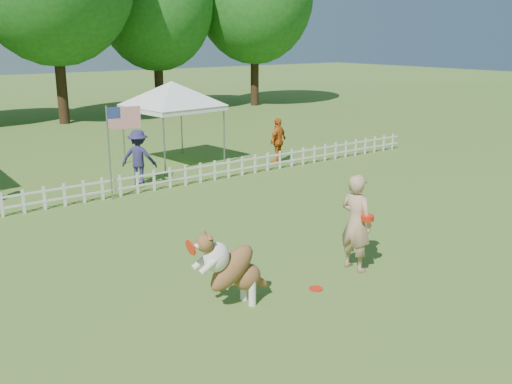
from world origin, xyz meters
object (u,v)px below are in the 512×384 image
(dog, at_px, (233,268))
(frisbee_on_turf, at_px, (316,289))
(canopy_tent_right, at_px, (173,124))
(handler, at_px, (356,223))
(spectator_b, at_px, (139,157))
(flag_pole, at_px, (109,153))
(spectator_c, at_px, (278,141))

(dog, height_order, frisbee_on_turf, dog)
(canopy_tent_right, bearing_deg, handler, -106.31)
(dog, bearing_deg, handler, -0.03)
(handler, bearing_deg, spectator_b, -1.09)
(handler, xyz_separation_m, flag_pole, (-1.72, 7.10, 0.33))
(flag_pole, bearing_deg, spectator_c, 14.64)
(frisbee_on_turf, relative_size, flag_pole, 0.09)
(dog, xyz_separation_m, frisbee_on_turf, (1.50, -0.30, -0.66))
(frisbee_on_turf, height_order, spectator_b, spectator_b)
(canopy_tent_right, height_order, spectator_b, canopy_tent_right)
(canopy_tent_right, xyz_separation_m, spectator_b, (-2.17, -1.86, -0.54))
(handler, bearing_deg, flag_pole, 9.37)
(flag_pole, bearing_deg, handler, -69.22)
(spectator_c, bearing_deg, spectator_b, -23.03)
(handler, xyz_separation_m, canopy_tent_right, (1.73, 9.95, 0.44))
(handler, relative_size, spectator_c, 1.17)
(dog, xyz_separation_m, spectator_c, (7.23, 7.85, 0.10))
(dog, distance_m, spectator_c, 10.68)
(frisbee_on_turf, height_order, flag_pole, flag_pole)
(flag_pole, distance_m, spectator_b, 1.67)
(frisbee_on_turf, xyz_separation_m, spectator_c, (5.74, 8.16, 0.76))
(handler, distance_m, dog, 2.68)
(flag_pole, xyz_separation_m, spectator_c, (6.28, 0.82, -0.46))
(spectator_b, distance_m, spectator_c, 5.01)
(frisbee_on_turf, distance_m, flag_pole, 7.46)
(dog, height_order, flag_pole, flag_pole)
(dog, xyz_separation_m, spectator_b, (2.22, 8.02, 0.12))
(dog, relative_size, flag_pole, 0.55)
(flag_pole, bearing_deg, spectator_b, 45.05)
(handler, distance_m, canopy_tent_right, 10.11)
(frisbee_on_turf, distance_m, canopy_tent_right, 10.68)
(dog, relative_size, spectator_c, 0.87)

